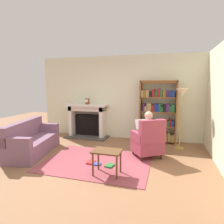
{
  "coord_description": "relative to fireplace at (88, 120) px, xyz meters",
  "views": [
    {
      "loc": [
        1.51,
        -3.68,
        1.76
      ],
      "look_at": [
        0.1,
        1.2,
        1.05
      ],
      "focal_mm": 30.96,
      "sensor_mm": 36.0,
      "label": 1
    }
  ],
  "objects": [
    {
      "name": "floor_lamp",
      "position": [
        2.95,
        -0.47,
        0.82
      ],
      "size": [
        0.32,
        0.32,
        1.67
      ],
      "color": "#B7933F",
      "rests_on": "ground"
    },
    {
      "name": "fireplace",
      "position": [
        0.0,
        0.0,
        0.0
      ],
      "size": [
        1.42,
        0.64,
        1.13
      ],
      "color": "#4C4742",
      "rests_on": "ground"
    },
    {
      "name": "bookshelf",
      "position": [
        2.31,
        0.03,
        0.32
      ],
      "size": [
        1.11,
        0.32,
        1.89
      ],
      "color": "brown",
      "rests_on": "ground"
    },
    {
      "name": "side_wall_right",
      "position": [
        3.73,
        -1.05,
        0.76
      ],
      "size": [
        0.1,
        5.2,
        2.7
      ],
      "primitive_type": "cube",
      "color": "beige",
      "rests_on": "ground"
    },
    {
      "name": "ground",
      "position": [
        1.08,
        -2.3,
        -0.59
      ],
      "size": [
        14.0,
        14.0,
        0.0
      ],
      "primitive_type": "plane",
      "color": "#8A5F3F"
    },
    {
      "name": "area_rug",
      "position": [
        1.08,
        -2.0,
        -0.59
      ],
      "size": [
        2.4,
        1.8,
        0.01
      ],
      "primitive_type": "cube",
      "color": "#934049",
      "rests_on": "ground"
    },
    {
      "name": "seated_reader",
      "position": [
        2.12,
        -1.29,
        0.03
      ],
      "size": [
        0.55,
        0.59,
        1.14
      ],
      "rotation": [
        0.0,
        0.0,
        3.73
      ],
      "color": "silver",
      "rests_on": "ground"
    },
    {
      "name": "mantel_clock",
      "position": [
        0.05,
        -0.1,
        0.63
      ],
      "size": [
        0.14,
        0.14,
        0.19
      ],
      "color": "brown",
      "rests_on": "fireplace"
    },
    {
      "name": "armchair_reading",
      "position": [
        2.18,
        -1.39,
        -0.17
      ],
      "size": [
        0.88,
        0.87,
        0.97
      ],
      "rotation": [
        0.0,
        0.0,
        3.73
      ],
      "color": "#331E14",
      "rests_on": "ground"
    },
    {
      "name": "back_wall",
      "position": [
        1.08,
        0.25,
        0.76
      ],
      "size": [
        5.6,
        0.1,
        2.7
      ],
      "primitive_type": "cube",
      "color": "beige",
      "rests_on": "ground"
    },
    {
      "name": "scattered_books",
      "position": [
        1.17,
        -2.14,
        -0.57
      ],
      "size": [
        0.63,
        0.27,
        0.04
      ],
      "color": "#334CA5",
      "rests_on": "area_rug"
    },
    {
      "name": "sofa_floral",
      "position": [
        -0.73,
        -1.93,
        -0.27
      ],
      "size": [
        1.02,
        1.8,
        0.85
      ],
      "rotation": [
        0.0,
        0.0,
        1.75
      ],
      "color": "#7A566D",
      "rests_on": "ground"
    },
    {
      "name": "side_table",
      "position": [
        1.49,
        -2.52,
        -0.18
      ],
      "size": [
        0.56,
        0.39,
        0.5
      ],
      "color": "brown",
      "rests_on": "ground"
    }
  ]
}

